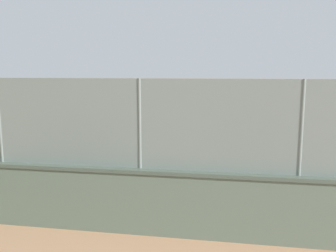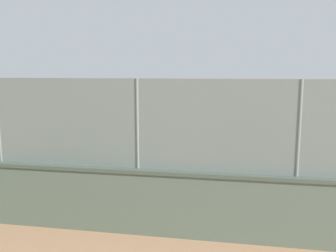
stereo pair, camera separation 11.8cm
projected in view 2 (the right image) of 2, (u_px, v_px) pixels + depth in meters
name	position (u px, v px, depth m)	size (l,w,h in m)	color
ground_plane	(205.00, 132.00, 20.02)	(260.00, 260.00, 0.00)	tan
perimeter_wall	(69.00, 195.00, 7.89)	(29.14, 0.82, 1.41)	slate
fence_panel_on_wall	(65.00, 122.00, 7.64)	(28.62, 0.46, 1.87)	gray
player_crossing_court	(274.00, 119.00, 19.06)	(0.92, 0.94, 1.47)	#B2B2B2
player_at_service_line	(60.00, 152.00, 11.44)	(0.70, 0.91, 1.48)	black
player_baseline_waiting	(193.00, 120.00, 17.90)	(0.91, 1.02, 1.66)	black
sports_ball	(269.00, 136.00, 18.22)	(0.22, 0.22, 0.22)	white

